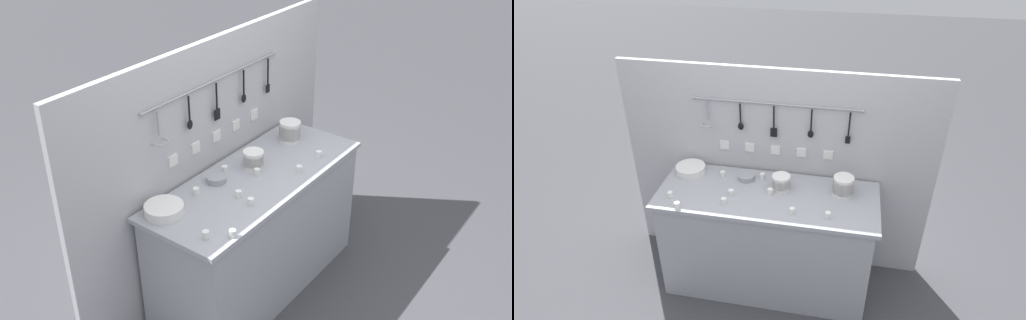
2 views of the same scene
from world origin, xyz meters
The scene contains 16 objects.
ground_plane centered at (0.00, 0.00, 0.00)m, with size 20.00×20.00×0.00m, color #424247.
counter centered at (0.00, 0.00, 0.43)m, with size 1.59×0.62×0.86m.
back_wall centered at (0.00, 0.34, 0.85)m, with size 2.39×0.11×1.69m.
bowl_stack_tall_left centered at (0.53, 0.11, 0.94)m, with size 0.15×0.15×0.14m.
bowl_stack_nested_right centered at (0.09, 0.09, 0.92)m, with size 0.13×0.13×0.11m.
plate_stack centered at (-0.64, 0.18, 0.89)m, with size 0.23×0.23×0.06m.
steel_mixing_bowl centered at (-0.19, 0.16, 0.88)m, with size 0.13×0.13×0.04m.
cup_front_right centered at (-0.58, -0.27, 0.89)m, with size 0.04×0.04×0.04m.
cup_by_caddy centered at (-0.25, -0.05, 0.89)m, with size 0.04×0.04×0.04m.
cup_front_left centered at (-0.08, 0.19, 0.89)m, with size 0.04×0.04×0.04m.
cup_mid_row centered at (0.21, -0.18, 0.89)m, with size 0.04×0.04×0.04m.
cup_edge_far centered at (-0.38, 0.17, 0.89)m, with size 0.04×0.04×0.04m.
cup_centre centered at (-0.28, -0.16, 0.89)m, with size 0.04×0.04×0.04m.
cup_back_right centered at (-0.67, -0.16, 0.89)m, with size 0.04×0.04×0.04m.
cup_back_left centered at (0.45, -0.18, 0.89)m, with size 0.04×0.04×0.04m.
cup_beside_plates centered at (0.02, 0.01, 0.89)m, with size 0.04×0.04×0.04m.
Camera 1 is at (-2.58, -1.91, 2.78)m, focal length 42.00 mm.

